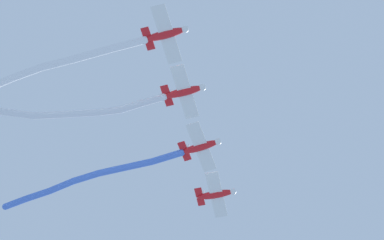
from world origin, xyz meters
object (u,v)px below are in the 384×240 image
airplane_right_wing (201,147)px  airplane_slot (216,194)px  airplane_lead (166,34)px  airplane_left_wing (185,92)px

airplane_right_wing → airplane_slot: size_ratio=0.96×
airplane_lead → airplane_slot: 19.62m
airplane_lead → airplane_slot: airplane_slot is taller
airplane_right_wing → airplane_slot: airplane_slot is taller
airplane_lead → airplane_right_wing: size_ratio=1.02×
airplane_left_wing → airplane_slot: (6.99, 11.06, 0.00)m
airplane_left_wing → airplane_right_wing: (3.49, 5.52, -0.30)m
airplane_lead → airplane_left_wing: 6.54m
airplane_right_wing → airplane_slot: (3.50, 5.54, 0.30)m
airplane_lead → airplane_right_wing: 13.07m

